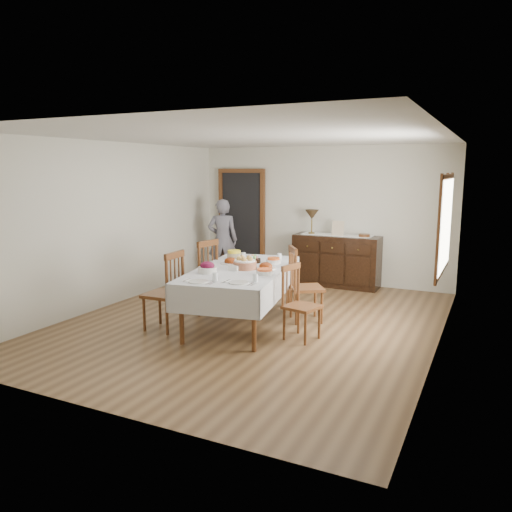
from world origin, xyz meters
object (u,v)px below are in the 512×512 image
at_px(chair_right_near, 299,302).
at_px(table_lamp, 312,215).
at_px(person, 223,237).
at_px(chair_right_far, 303,284).
at_px(chair_left_far, 201,276).
at_px(sideboard, 336,261).
at_px(chair_left_near, 166,290).
at_px(dining_table, 241,275).

height_order(chair_right_near, table_lamp, table_lamp).
bearing_deg(person, table_lamp, 171.92).
height_order(chair_right_far, table_lamp, table_lamp).
distance_m(chair_left_far, sideboard, 2.92).
relative_size(chair_left_far, person, 0.66).
distance_m(chair_left_near, table_lamp, 3.71).
distance_m(chair_left_near, chair_right_near, 1.80).
bearing_deg(person, sideboard, 168.26).
relative_size(chair_left_near, person, 0.64).
distance_m(person, table_lamp, 1.79).
relative_size(chair_right_near, person, 0.56).
distance_m(chair_left_far, person, 2.29).
bearing_deg(chair_left_near, table_lamp, 165.21).
bearing_deg(chair_right_far, table_lamp, -17.11).
bearing_deg(dining_table, chair_right_near, -23.07).
distance_m(dining_table, chair_right_far, 0.90).
xyz_separation_m(chair_right_near, chair_right_far, (-0.23, 0.74, 0.06)).
bearing_deg(table_lamp, chair_left_far, -108.18).
bearing_deg(chair_right_near, person, 58.27).
bearing_deg(chair_right_near, chair_right_far, 30.44).
height_order(dining_table, sideboard, sideboard).
height_order(chair_left_far, sideboard, chair_left_far).
distance_m(dining_table, table_lamp, 2.93).
height_order(sideboard, table_lamp, table_lamp).
xyz_separation_m(chair_left_far, chair_right_far, (1.56, 0.24, -0.02)).
height_order(dining_table, table_lamp, table_lamp).
xyz_separation_m(dining_table, chair_right_near, (0.95, -0.22, -0.22)).
distance_m(sideboard, person, 2.25).
bearing_deg(chair_left_near, chair_right_far, 126.07).
bearing_deg(chair_left_near, dining_table, 127.96).
distance_m(dining_table, sideboard, 2.92).
bearing_deg(chair_left_near, chair_right_near, 102.53).
bearing_deg(dining_table, sideboard, 69.78).
height_order(chair_left_near, chair_right_near, chair_left_near).
bearing_deg(chair_right_far, chair_right_near, 163.19).
relative_size(chair_left_near, table_lamp, 2.37).
bearing_deg(chair_right_far, dining_table, 91.82).
distance_m(chair_left_far, chair_right_far, 1.58).
relative_size(chair_left_far, chair_right_near, 1.17).
relative_size(dining_table, chair_left_far, 2.23).
height_order(dining_table, chair_left_near, chair_left_near).
height_order(chair_left_near, person, person).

